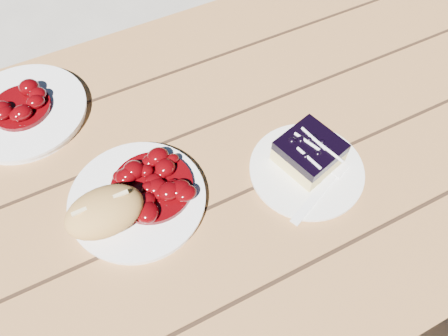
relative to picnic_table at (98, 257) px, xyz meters
name	(u,v)px	position (x,y,z in m)	size (l,w,h in m)	color
ground	(144,328)	(0.00, 0.00, -0.59)	(60.00, 60.00, 0.00)	gray
picnic_table	(98,257)	(0.00, 0.00, 0.00)	(2.00, 1.55, 0.75)	brown
main_plate	(138,200)	(0.11, -0.02, 0.17)	(0.22, 0.22, 0.02)	white
goulash_stew	(151,182)	(0.14, -0.01, 0.20)	(0.14, 0.14, 0.04)	#500206
bread_roll	(105,212)	(0.05, -0.04, 0.21)	(0.13, 0.08, 0.06)	#B88947
dessert_plate	(306,171)	(0.39, -0.09, 0.17)	(0.19, 0.19, 0.01)	white
blueberry_cake	(309,152)	(0.40, -0.08, 0.20)	(0.12, 0.12, 0.05)	#E0CC7A
fork_dessert	(315,197)	(0.37, -0.15, 0.17)	(0.03, 0.16, 0.01)	white
second_plate	(24,112)	(-0.02, 0.27, 0.17)	(0.24, 0.24, 0.02)	white
second_stew	(18,102)	(-0.02, 0.27, 0.20)	(0.11, 0.11, 0.04)	#500206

